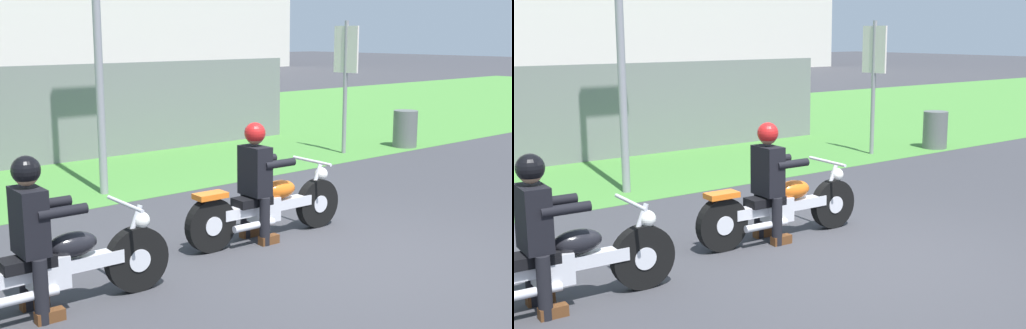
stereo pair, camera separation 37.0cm
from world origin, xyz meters
The scene contains 9 objects.
ground centered at (0.00, 0.00, 0.00)m, with size 120.00×120.00×0.00m, color #38383D.
grass_verge centered at (0.00, 9.71, 0.00)m, with size 60.00×12.00×0.01m, color #478438.
motorcycle_lead centered at (-0.22, 1.14, 0.38)m, with size 2.19×0.66×0.86m.
rider_lead centered at (-0.39, 1.16, 0.80)m, with size 0.56×0.48×1.38m.
motorcycle_follow centered at (-3.00, 0.76, 0.38)m, with size 2.19×0.66×0.86m.
rider_follow centered at (-3.17, 0.77, 0.81)m, with size 0.56×0.48×1.39m.
trash_can centered at (6.26, 4.09, 0.39)m, with size 0.50×0.50×0.77m, color #595E5B.
sign_banner centered at (4.71, 4.41, 1.72)m, with size 0.08×0.60×2.60m.
fence_segment centered at (1.93, 7.12, 0.90)m, with size 7.00×0.06×1.80m, color slate.
Camera 2 is at (-4.96, -4.74, 2.35)m, focal length 47.22 mm.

